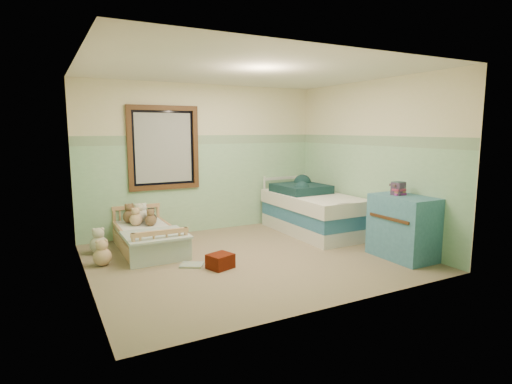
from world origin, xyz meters
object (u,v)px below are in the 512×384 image
toddler_bed_frame (148,243)px  plush_floor_cream (99,245)px  dresser (403,227)px  twin_bed_frame (313,226)px  plush_floor_tan (102,257)px  floor_book (192,265)px  red_pillow (220,261)px

toddler_bed_frame → plush_floor_cream: size_ratio=5.95×
dresser → twin_bed_frame: bearing=99.0°
plush_floor_tan → floor_book: 1.16m
floor_book → toddler_bed_frame: bearing=138.8°
plush_floor_cream → dresser: 4.25m
plush_floor_tan → floor_book: (1.02, -0.56, -0.10)m
twin_bed_frame → floor_book: bearing=-163.7°
plush_floor_cream → twin_bed_frame: plush_floor_cream is taller
toddler_bed_frame → twin_bed_frame: bearing=-6.3°
toddler_bed_frame → red_pillow: (0.62, -1.25, -0.01)m
dresser → floor_book: bearing=159.3°
plush_floor_cream → twin_bed_frame: size_ratio=0.14×
toddler_bed_frame → plush_floor_tan: size_ratio=6.48×
dresser → red_pillow: dresser is taller
twin_bed_frame → plush_floor_cream: bearing=172.8°
plush_floor_tan → dresser: (3.69, -1.57, 0.31)m
toddler_bed_frame → floor_book: (0.32, -1.00, -0.08)m
plush_floor_tan → twin_bed_frame: bearing=2.4°
twin_bed_frame → dresser: 1.76m
red_pillow → dresser: bearing=-17.7°
twin_bed_frame → floor_book: twin_bed_frame is taller
red_pillow → floor_book: bearing=139.8°
plush_floor_tan → twin_bed_frame: plush_floor_tan is taller
toddler_bed_frame → red_pillow: toddler_bed_frame is taller
red_pillow → twin_bed_frame: bearing=24.3°
plush_floor_tan → toddler_bed_frame: bearing=32.8°
plush_floor_cream → plush_floor_tan: bearing=-93.1°
twin_bed_frame → dresser: dresser is taller
plush_floor_cream → dresser: size_ratio=0.30×
toddler_bed_frame → plush_floor_cream: plush_floor_cream is taller
plush_floor_tan → dresser: bearing=-23.0°
red_pillow → plush_floor_cream: bearing=132.8°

